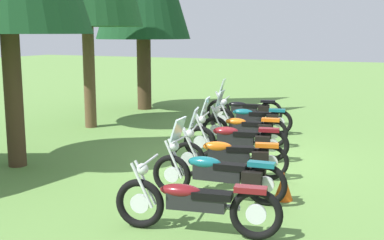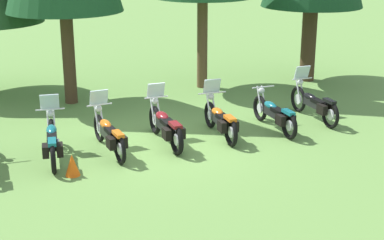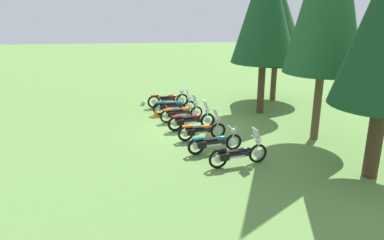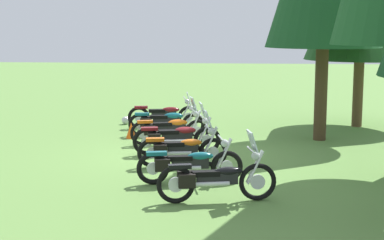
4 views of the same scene
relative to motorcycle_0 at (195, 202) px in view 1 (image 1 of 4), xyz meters
The scene contains 9 objects.
ground_plane 4.31m from the motorcycle_0, 13.42° to the left, with size 80.00×80.00×0.00m, color #608C42.
motorcycle_0 is the anchor object (origin of this frame).
motorcycle_1 1.48m from the motorcycle_0, ahead, with size 0.68×2.36×1.36m.
motorcycle_2 2.79m from the motorcycle_0, 10.59° to the left, with size 0.91×2.23×1.36m.
motorcycle_3 4.21m from the motorcycle_0, 12.04° to the left, with size 0.85×2.32×1.38m.
motorcycle_4 5.66m from the motorcycle_0, 11.99° to the left, with size 0.81×2.17×1.36m.
motorcycle_5 7.21m from the motorcycle_0, 11.87° to the left, with size 0.81×2.28×1.01m.
motorcycle_6 8.64m from the motorcycle_0, 14.36° to the left, with size 0.82×2.31×1.38m.
traffic_cone 2.08m from the motorcycle_0, 21.37° to the right, with size 0.32×0.32×0.48m, color #EA590F.
Camera 1 is at (-10.17, -3.75, 2.78)m, focal length 46.43 mm.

